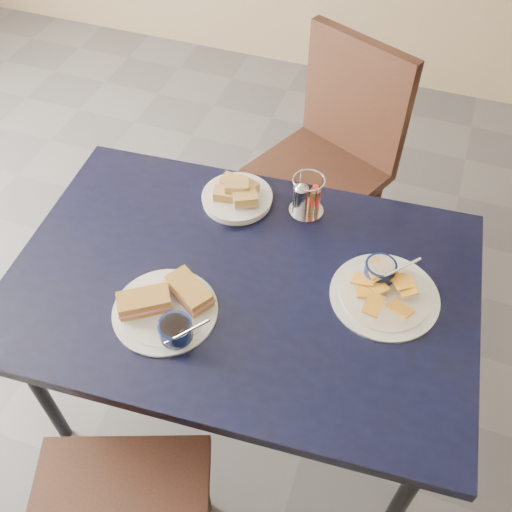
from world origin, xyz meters
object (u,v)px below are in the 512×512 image
(dining_table, at_px, (242,291))
(bread_basket, at_px, (237,195))
(chair_far, at_px, (325,144))
(sandwich_plate, at_px, (168,308))
(condiment_caddy, at_px, (306,198))
(plantain_plate, at_px, (383,287))

(dining_table, xyz_separation_m, bread_basket, (-0.13, 0.30, 0.08))
(chair_far, xyz_separation_m, sandwich_plate, (-0.17, -1.08, 0.20))
(dining_table, relative_size, bread_basket, 6.25)
(sandwich_plate, bearing_deg, dining_table, 50.31)
(dining_table, distance_m, condiment_caddy, 0.36)
(dining_table, distance_m, chair_far, 0.91)
(bread_basket, bearing_deg, plantain_plate, -21.46)
(chair_far, distance_m, plantain_plate, 0.91)
(bread_basket, relative_size, condiment_caddy, 1.65)
(chair_far, bearing_deg, condiment_caddy, -83.00)
(dining_table, bearing_deg, bread_basket, 112.97)
(sandwich_plate, bearing_deg, plantain_plate, 26.81)
(dining_table, bearing_deg, chair_far, 88.63)
(sandwich_plate, distance_m, plantain_plate, 0.60)
(condiment_caddy, bearing_deg, sandwich_plate, -115.22)
(dining_table, bearing_deg, condiment_caddy, 74.43)
(sandwich_plate, bearing_deg, chair_far, 81.13)
(sandwich_plate, xyz_separation_m, plantain_plate, (0.54, 0.27, -0.01))
(sandwich_plate, xyz_separation_m, bread_basket, (0.02, 0.47, 0.00))
(chair_far, height_order, bread_basket, chair_far)
(dining_table, distance_m, plantain_plate, 0.41)
(dining_table, height_order, chair_far, chair_far)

